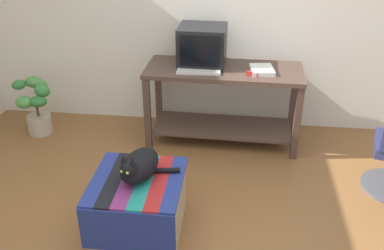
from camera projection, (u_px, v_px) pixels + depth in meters
back_wall at (211, 0)px, 4.23m from camera, size 8.00×0.10×2.60m
desk at (223, 92)px, 4.19m from camera, size 1.49×0.63×0.77m
tv_monitor at (202, 46)px, 4.08m from camera, size 0.45×0.42×0.37m
keyboard at (199, 71)px, 3.98m from camera, size 0.40×0.16×0.02m
book at (262, 70)px, 3.98m from camera, size 0.24×0.29×0.04m
ottoman_with_blanket at (139, 204)px, 3.16m from camera, size 0.65×0.68×0.43m
cat at (139, 166)px, 3.02m from camera, size 0.43×0.43×0.26m
potted_plant at (36, 107)px, 4.40m from camera, size 0.39×0.34×0.59m
stapler at (253, 74)px, 3.89m from camera, size 0.12×0.07×0.04m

